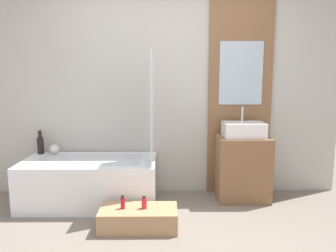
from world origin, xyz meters
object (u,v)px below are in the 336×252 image
Objects in this scene: bathtub at (90,181)px; sink at (244,130)px; vase_tall_dark at (41,144)px; vase_round_light at (54,149)px; bottle_soap_primary at (123,203)px; bottle_soap_secondary at (144,203)px; wooden_step_bench at (139,218)px.

sink reaches higher than bathtub.
sink reaches higher than vase_tall_dark.
sink is at bearing -3.57° from vase_round_light.
sink is at bearing 30.22° from bottle_soap_primary.
vase_tall_dark reaches higher than bottle_soap_secondary.
vase_tall_dark is at bearing 143.54° from wooden_step_bench.
vase_round_light is 0.88× the size of bottle_soap_primary.
vase_tall_dark is at bearing 173.29° from vase_round_light.
wooden_step_bench is 1.62m from vase_tall_dark.
sink is at bearing -3.80° from vase_tall_dark.
bathtub is 0.90m from bottle_soap_secondary.
bathtub is 0.87m from wooden_step_bench.
sink is 3.85× the size of bottle_soap_secondary.
bottle_soap_primary is (-0.15, 0.00, 0.16)m from wooden_step_bench.
bottle_soap_secondary is at bearing -44.00° from bathtub.
bathtub is at bearing -29.55° from vase_round_light.
vase_round_light is (0.17, -0.02, -0.06)m from vase_tall_dark.
vase_round_light is at bearing 150.45° from bathtub.
bathtub is at bearing 136.00° from bottle_soap_secondary.
vase_round_light is 1.47m from bottle_soap_secondary.
bottle_soap_secondary is at bearing -38.53° from vase_round_light.
bathtub is at bearing -175.66° from sink.
bottle_soap_primary is (0.92, -0.89, -0.31)m from vase_round_light.
wooden_step_bench is 6.06× the size of bottle_soap_secondary.
bathtub is 1.83m from sink.
bottle_soap_secondary is (1.29, -0.91, -0.37)m from vase_tall_dark.
sink is 1.66× the size of vase_tall_dark.
vase_tall_dark is 2.32× the size of bottle_soap_secondary.
vase_round_light is 1.32m from bottle_soap_primary.
bottle_soap_secondary is at bearing -145.42° from sink.
bottle_soap_secondary is at bearing -0.00° from wooden_step_bench.
bottle_soap_primary reaches higher than bottle_soap_secondary.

